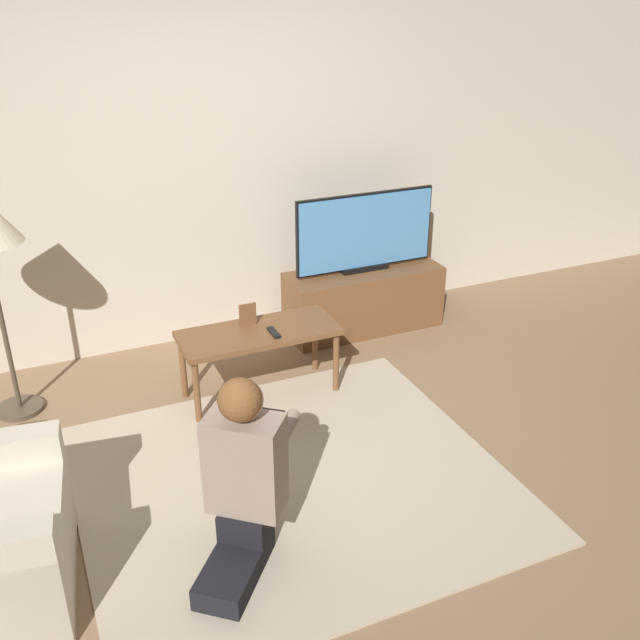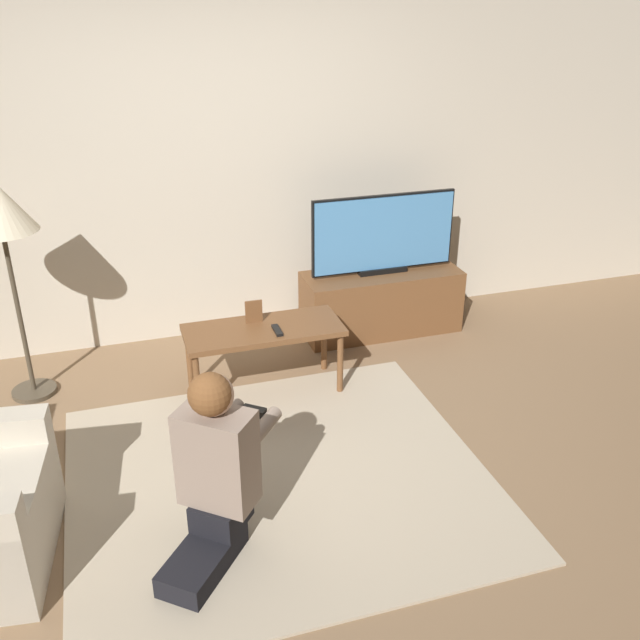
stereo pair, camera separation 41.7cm
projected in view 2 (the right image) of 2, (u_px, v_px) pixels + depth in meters
The scene contains 9 objects.
ground_plane at pixel (279, 479), 3.85m from camera, with size 10.00×10.00×0.00m, color #896B4C.
wall_back at pixel (205, 161), 4.95m from camera, with size 10.00×0.06×2.60m.
rug at pixel (279, 478), 3.84m from camera, with size 2.21×2.01×0.02m.
tv_stand at pixel (381, 302), 5.39m from camera, with size 1.18×0.42×0.48m.
tv at pixel (384, 234), 5.16m from camera, with size 1.08×0.08×0.59m.
coffee_table at pixel (263, 335), 4.50m from camera, with size 1.00×0.42×0.46m.
person_kneeling at pixel (215, 467), 3.19m from camera, with size 0.71×0.79×0.93m.
picture_frame at pixel (254, 312), 4.52m from camera, with size 0.11×0.01×0.15m.
remote at pixel (277, 330), 4.42m from camera, with size 0.04×0.15×0.02m.
Camera 2 is at (-0.72, -3.02, 2.44)m, focal length 40.00 mm.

